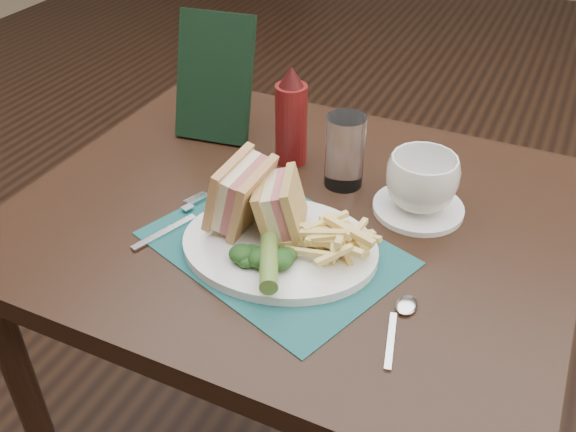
% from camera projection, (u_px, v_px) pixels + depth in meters
% --- Properties ---
extents(floor, '(7.00, 7.00, 0.00)m').
position_uv_depth(floor, '(364.00, 328.00, 1.88)').
color(floor, black).
rests_on(floor, ground).
extents(table_main, '(0.90, 0.75, 0.75)m').
position_uv_depth(table_main, '(293.00, 360.00, 1.29)').
color(table_main, black).
rests_on(table_main, ground).
extents(placemat, '(0.44, 0.38, 0.00)m').
position_uv_depth(placemat, '(274.00, 248.00, 0.98)').
color(placemat, '#195051').
rests_on(placemat, table_main).
extents(plate, '(0.33, 0.28, 0.01)m').
position_uv_depth(plate, '(280.00, 247.00, 0.97)').
color(plate, white).
rests_on(plate, placemat).
extents(sandwich_half_a, '(0.08, 0.11, 0.11)m').
position_uv_depth(sandwich_half_a, '(228.00, 190.00, 0.98)').
color(sandwich_half_a, tan).
rests_on(sandwich_half_a, plate).
extents(sandwich_half_b, '(0.10, 0.11, 0.10)m').
position_uv_depth(sandwich_half_b, '(267.00, 204.00, 0.96)').
color(sandwich_half_b, '#DAB56A').
rests_on(sandwich_half_b, plate).
extents(kale_garnish, '(0.11, 0.08, 0.03)m').
position_uv_depth(kale_garnish, '(266.00, 257.00, 0.92)').
color(kale_garnish, '#163814').
rests_on(kale_garnish, plate).
extents(pickle_spear, '(0.08, 0.12, 0.03)m').
position_uv_depth(pickle_spear, '(269.00, 260.00, 0.90)').
color(pickle_spear, '#53772D').
rests_on(pickle_spear, plate).
extents(fries_pile, '(0.18, 0.20, 0.05)m').
position_uv_depth(fries_pile, '(329.00, 239.00, 0.93)').
color(fries_pile, '#F2D779').
rests_on(fries_pile, plate).
extents(fork, '(0.09, 0.17, 0.01)m').
position_uv_depth(fork, '(175.00, 220.00, 1.03)').
color(fork, silver).
rests_on(fork, placemat).
extents(spoon, '(0.07, 0.15, 0.01)m').
position_uv_depth(spoon, '(397.00, 326.00, 0.84)').
color(spoon, silver).
rests_on(spoon, table_main).
extents(saucer, '(0.20, 0.20, 0.01)m').
position_uv_depth(saucer, '(418.00, 208.00, 1.06)').
color(saucer, white).
rests_on(saucer, table_main).
extents(coffee_cup, '(0.16, 0.16, 0.09)m').
position_uv_depth(coffee_cup, '(422.00, 182.00, 1.03)').
color(coffee_cup, white).
rests_on(coffee_cup, saucer).
extents(drinking_glass, '(0.09, 0.09, 0.13)m').
position_uv_depth(drinking_glass, '(345.00, 151.00, 1.09)').
color(drinking_glass, white).
rests_on(drinking_glass, table_main).
extents(ketchup_bottle, '(0.07, 0.07, 0.19)m').
position_uv_depth(ketchup_bottle, '(291.00, 116.00, 1.14)').
color(ketchup_bottle, '#5C0F0F').
rests_on(ketchup_bottle, table_main).
extents(check_presenter, '(0.16, 0.11, 0.23)m').
position_uv_depth(check_presenter, '(215.00, 78.00, 1.21)').
color(check_presenter, black).
rests_on(check_presenter, table_main).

